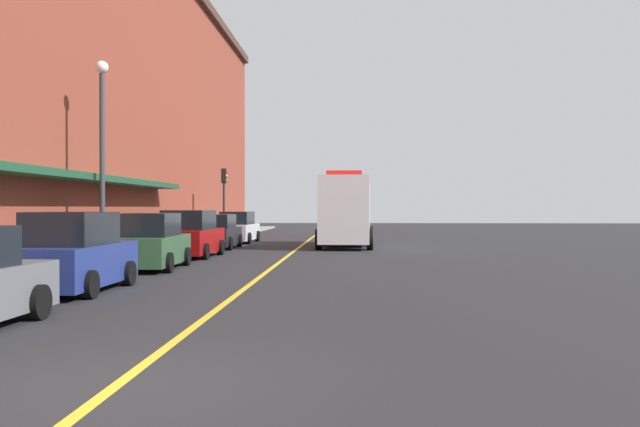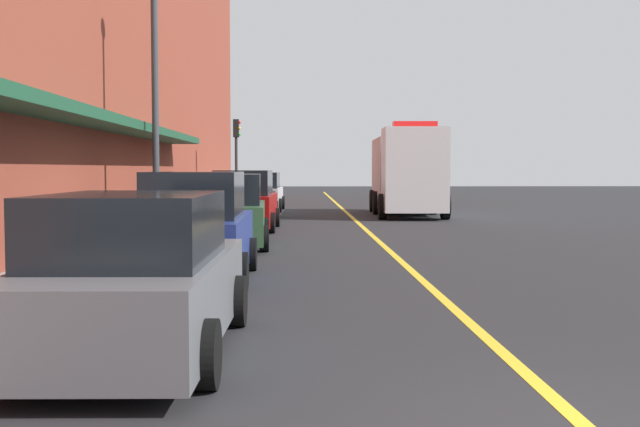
{
  "view_description": "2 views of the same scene",
  "coord_description": "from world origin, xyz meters",
  "px_view_note": "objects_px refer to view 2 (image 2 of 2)",
  "views": [
    {
      "loc": [
        2.67,
        -7.62,
        2.02
      ],
      "look_at": [
        1.23,
        23.17,
        1.75
      ],
      "focal_mm": 38.22,
      "sensor_mm": 36.0,
      "label": 1
    },
    {
      "loc": [
        -2.2,
        -5.41,
        1.98
      ],
      "look_at": [
        -1.64,
        14.19,
        0.85
      ],
      "focal_mm": 44.06,
      "sensor_mm": 36.0,
      "label": 2
    }
  ],
  "objects_px": {
    "parked_car_3": "(244,202)",
    "parked_car_5": "(262,193)",
    "parked_car_0": "(136,279)",
    "parked_car_1": "(197,231)",
    "box_truck": "(406,173)",
    "parked_car_4": "(252,198)",
    "traffic_light_near": "(236,145)",
    "parking_meter_0": "(228,189)",
    "parking_meter_1": "(187,201)",
    "street_lamp_left": "(155,76)",
    "parked_car_2": "(227,213)"
  },
  "relations": [
    {
      "from": "parked_car_1",
      "to": "traffic_light_near",
      "type": "relative_size",
      "value": 0.97
    },
    {
      "from": "parked_car_0",
      "to": "parked_car_5",
      "type": "relative_size",
      "value": 0.99
    },
    {
      "from": "parked_car_5",
      "to": "parking_meter_1",
      "type": "height_order",
      "value": "parked_car_5"
    },
    {
      "from": "street_lamp_left",
      "to": "parked_car_1",
      "type": "bearing_deg",
      "value": -74.52
    },
    {
      "from": "parked_car_0",
      "to": "parking_meter_0",
      "type": "height_order",
      "value": "parked_car_0"
    },
    {
      "from": "parked_car_2",
      "to": "parked_car_4",
      "type": "bearing_deg",
      "value": -1.75
    },
    {
      "from": "parking_meter_0",
      "to": "traffic_light_near",
      "type": "height_order",
      "value": "traffic_light_near"
    },
    {
      "from": "parked_car_5",
      "to": "parked_car_4",
      "type": "bearing_deg",
      "value": -179.9
    },
    {
      "from": "parking_meter_0",
      "to": "parking_meter_1",
      "type": "distance_m",
      "value": 13.0
    },
    {
      "from": "parked_car_3",
      "to": "box_truck",
      "type": "distance_m",
      "value": 10.06
    },
    {
      "from": "parked_car_0",
      "to": "parked_car_1",
      "type": "relative_size",
      "value": 1.1
    },
    {
      "from": "parked_car_0",
      "to": "parking_meter_0",
      "type": "relative_size",
      "value": 3.45
    },
    {
      "from": "parked_car_1",
      "to": "parking_meter_0",
      "type": "xyz_separation_m",
      "value": [
        -1.37,
        21.6,
        0.17
      ]
    },
    {
      "from": "parking_meter_0",
      "to": "parked_car_3",
      "type": "bearing_deg",
      "value": -81.96
    },
    {
      "from": "parked_car_1",
      "to": "parked_car_4",
      "type": "bearing_deg",
      "value": 0.25
    },
    {
      "from": "parked_car_3",
      "to": "parking_meter_0",
      "type": "relative_size",
      "value": 3.29
    },
    {
      "from": "parked_car_4",
      "to": "box_truck",
      "type": "distance_m",
      "value": 6.77
    },
    {
      "from": "street_lamp_left",
      "to": "traffic_light_near",
      "type": "relative_size",
      "value": 1.61
    },
    {
      "from": "box_truck",
      "to": "parked_car_2",
      "type": "bearing_deg",
      "value": -24.05
    },
    {
      "from": "parked_car_3",
      "to": "parking_meter_0",
      "type": "bearing_deg",
      "value": 9.8
    },
    {
      "from": "parked_car_3",
      "to": "traffic_light_near",
      "type": "distance_m",
      "value": 14.92
    },
    {
      "from": "parked_car_1",
      "to": "parking_meter_0",
      "type": "height_order",
      "value": "parked_car_1"
    },
    {
      "from": "parked_car_0",
      "to": "parking_meter_0",
      "type": "distance_m",
      "value": 27.12
    },
    {
      "from": "parked_car_0",
      "to": "parked_car_1",
      "type": "distance_m",
      "value": 5.48
    },
    {
      "from": "parked_car_2",
      "to": "box_truck",
      "type": "bearing_deg",
      "value": -27.74
    },
    {
      "from": "parked_car_1",
      "to": "street_lamp_left",
      "type": "relative_size",
      "value": 0.6
    },
    {
      "from": "parked_car_0",
      "to": "box_truck",
      "type": "xyz_separation_m",
      "value": [
        6.31,
        24.67,
        0.99
      ]
    },
    {
      "from": "box_truck",
      "to": "traffic_light_near",
      "type": "bearing_deg",
      "value": -130.16
    },
    {
      "from": "parked_car_5",
      "to": "box_truck",
      "type": "relative_size",
      "value": 0.59
    },
    {
      "from": "parked_car_5",
      "to": "parking_meter_0",
      "type": "distance_m",
      "value": 1.89
    },
    {
      "from": "parked_car_0",
      "to": "parked_car_5",
      "type": "bearing_deg",
      "value": 1.05
    },
    {
      "from": "parked_car_5",
      "to": "street_lamp_left",
      "type": "bearing_deg",
      "value": 174.13
    },
    {
      "from": "parked_car_5",
      "to": "street_lamp_left",
      "type": "relative_size",
      "value": 0.67
    },
    {
      "from": "parked_car_3",
      "to": "traffic_light_near",
      "type": "relative_size",
      "value": 1.02
    },
    {
      "from": "parked_car_2",
      "to": "street_lamp_left",
      "type": "relative_size",
      "value": 0.63
    },
    {
      "from": "parked_car_4",
      "to": "parked_car_5",
      "type": "bearing_deg",
      "value": -2.23
    },
    {
      "from": "traffic_light_near",
      "to": "parking_meter_1",
      "type": "bearing_deg",
      "value": -90.2
    },
    {
      "from": "parked_car_1",
      "to": "parking_meter_1",
      "type": "height_order",
      "value": "parked_car_1"
    },
    {
      "from": "parking_meter_1",
      "to": "street_lamp_left",
      "type": "distance_m",
      "value": 3.7
    },
    {
      "from": "parked_car_3",
      "to": "parked_car_5",
      "type": "xyz_separation_m",
      "value": [
        0.05,
        11.35,
        -0.05
      ]
    },
    {
      "from": "parked_car_3",
      "to": "parked_car_1",
      "type": "bearing_deg",
      "value": -178.57
    },
    {
      "from": "parked_car_0",
      "to": "parked_car_3",
      "type": "distance_m",
      "value": 16.88
    },
    {
      "from": "parked_car_0",
      "to": "parked_car_3",
      "type": "bearing_deg",
      "value": 1.15
    },
    {
      "from": "parked_car_2",
      "to": "traffic_light_near",
      "type": "height_order",
      "value": "traffic_light_near"
    },
    {
      "from": "parked_car_4",
      "to": "parking_meter_0",
      "type": "distance_m",
      "value": 4.54
    },
    {
      "from": "parked_car_5",
      "to": "parking_meter_0",
      "type": "xyz_separation_m",
      "value": [
        -1.49,
        -1.15,
        0.22
      ]
    },
    {
      "from": "parking_meter_0",
      "to": "parked_car_2",
      "type": "bearing_deg",
      "value": -84.95
    },
    {
      "from": "parked_car_4",
      "to": "traffic_light_near",
      "type": "bearing_deg",
      "value": 7.63
    },
    {
      "from": "box_truck",
      "to": "parked_car_1",
      "type": "bearing_deg",
      "value": -16.65
    },
    {
      "from": "parked_car_0",
      "to": "parked_car_5",
      "type": "distance_m",
      "value": 28.23
    }
  ]
}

